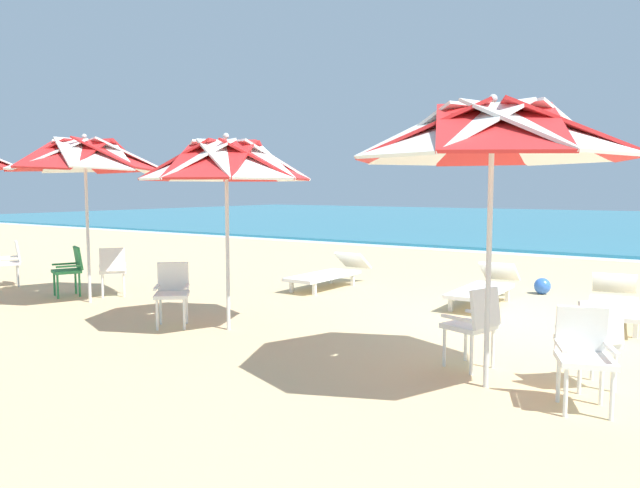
{
  "coord_description": "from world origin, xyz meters",
  "views": [
    {
      "loc": [
        1.95,
        -8.51,
        1.88
      ],
      "look_at": [
        -3.3,
        -0.65,
        1.0
      ],
      "focal_mm": 33.54,
      "sensor_mm": 36.0,
      "label": 1
    }
  ],
  "objects": [
    {
      "name": "beach_ball",
      "position": [
        -0.59,
        2.46,
        0.14
      ],
      "size": [
        0.29,
        0.29,
        0.29
      ],
      "primitive_type": "sphere",
      "color": "blue",
      "rests_on": "ground"
    },
    {
      "name": "sun_lounger_1",
      "position": [
        -1.16,
        0.97,
        0.28
      ],
      "size": [
        0.67,
        2.16,
        0.62
      ],
      "color": "white",
      "rests_on": "ground"
    },
    {
      "name": "plastic_chair_7",
      "position": [
        -9.38,
        -2.31,
        0.5
      ],
      "size": [
        0.59,
        0.61,
        0.87
      ],
      "color": "white",
      "rests_on": "ground"
    },
    {
      "name": "plastic_chair_2",
      "position": [
        -0.1,
        -2.55,
        0.5
      ],
      "size": [
        0.58,
        0.56,
        0.87
      ],
      "color": "white",
      "rests_on": "ground"
    },
    {
      "name": "beach_umbrella_1",
      "position": [
        -3.41,
        -2.67,
        2.21
      ],
      "size": [
        2.24,
        2.24,
        2.6
      ],
      "color": "silver",
      "rests_on": "ground"
    },
    {
      "name": "plastic_chair_0",
      "position": [
        1.03,
        -2.56,
        0.5
      ],
      "size": [
        0.63,
        0.63,
        0.87
      ],
      "color": "white",
      "rests_on": "ground"
    },
    {
      "name": "ground_plane",
      "position": [
        0.0,
        0.0,
        0.0
      ],
      "size": [
        80.0,
        80.0,
        0.0
      ],
      "primitive_type": "plane",
      "color": "#D3B784"
    },
    {
      "name": "plastic_chair_3",
      "position": [
        -4.2,
        -2.93,
        0.5
      ],
      "size": [
        0.63,
        0.63,
        0.87
      ],
      "color": "white",
      "rests_on": "ground"
    },
    {
      "name": "plastic_chair_1",
      "position": [
        1.06,
        -3.13,
        0.5
      ],
      "size": [
        0.57,
        0.59,
        0.87
      ],
      "color": "white",
      "rests_on": "ground"
    },
    {
      "name": "sun_lounger_2",
      "position": [
        -4.15,
        0.96,
        0.28
      ],
      "size": [
        0.68,
        2.16,
        0.62
      ],
      "color": "white",
      "rests_on": "ground"
    },
    {
      "name": "beach_umbrella_0",
      "position": [
        0.19,
        -3.05,
        2.36
      ],
      "size": [
        2.6,
        2.6,
        2.73
      ],
      "color": "silver",
      "rests_on": "ground"
    },
    {
      "name": "sun_lounger_0",
      "position": [
        0.79,
        0.65,
        0.28
      ],
      "size": [
        0.9,
        2.21,
        0.62
      ],
      "color": "white",
      "rests_on": "ground"
    },
    {
      "name": "plastic_chair_5",
      "position": [
        -6.76,
        -1.95,
        0.5
      ],
      "size": [
        0.63,
        0.63,
        0.87
      ],
      "color": "white",
      "rests_on": "ground"
    },
    {
      "name": "surf_foam",
      "position": [
        0.0,
        8.85,
        0.01
      ],
      "size": [
        80.0,
        0.7,
        0.01
      ],
      "primitive_type": "cube",
      "color": "white",
      "rests_on": "ground"
    },
    {
      "name": "plastic_chair_4",
      "position": [
        -7.43,
        -2.32,
        0.5
      ],
      "size": [
        0.58,
        0.6,
        0.87
      ],
      "color": "#2D8C4C",
      "rests_on": "ground"
    },
    {
      "name": "beach_umbrella_2",
      "position": [
        -6.65,
        -2.5,
        2.39
      ],
      "size": [
        2.48,
        2.48,
        2.76
      ],
      "color": "silver",
      "rests_on": "ground"
    }
  ]
}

